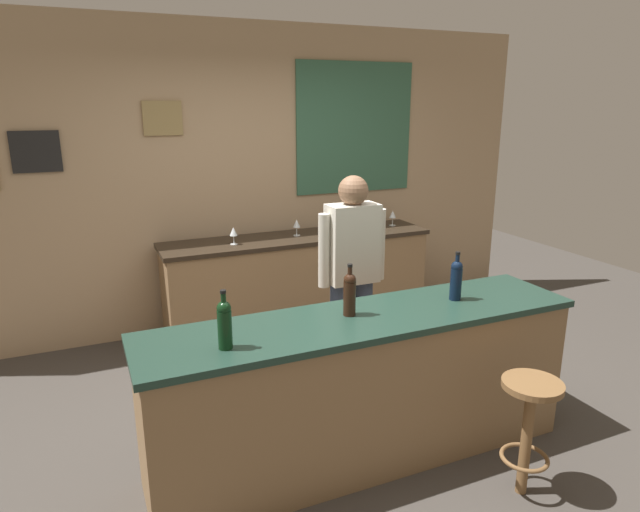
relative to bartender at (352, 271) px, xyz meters
The scene contains 12 objects.
ground_plane 1.05m from the bartender, 129.75° to the right, with size 10.00×10.00×0.00m, color #423D38.
back_wall 1.75m from the bartender, 99.59° to the left, with size 6.00×0.09×2.80m.
bar_counter 0.95m from the bartender, 111.63° to the right, with size 2.61×0.60×0.92m.
side_counter 1.38m from the bartender, 85.69° to the left, with size 2.53×0.56×0.90m.
bartender is the anchor object (origin of this frame).
bar_stool 1.53m from the bartender, 75.98° to the right, with size 0.32×0.32×0.68m.
wine_bottle_a 1.44m from the bartender, 143.03° to the right, with size 0.07×0.07×0.31m.
wine_bottle_b 0.81m from the bartender, 118.08° to the right, with size 0.07×0.07×0.31m.
wine_bottle_c 0.83m from the bartender, 65.59° to the right, with size 0.07×0.07×0.31m.
wine_glass_a 1.34m from the bartender, 113.49° to the left, with size 0.07×0.07×0.16m.
wine_glass_b 1.32m from the bartender, 86.01° to the left, with size 0.07×0.07×0.16m.
wine_glass_c 1.75m from the bartender, 49.48° to the left, with size 0.07×0.07×0.16m.
Camera 1 is at (-1.43, -3.00, 2.11)m, focal length 31.09 mm.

